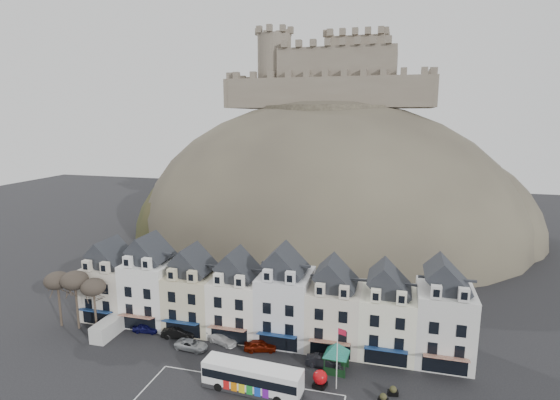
{
  "coord_description": "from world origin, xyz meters",
  "views": [
    {
      "loc": [
        17.19,
        -38.2,
        30.21
      ],
      "look_at": [
        0.42,
        24.0,
        17.68
      ],
      "focal_mm": 28.0,
      "sensor_mm": 36.0,
      "label": 1
    }
  ],
  "objects_px": {
    "bus": "(252,377)",
    "flagpole": "(338,353)",
    "car_silver": "(191,345)",
    "car_charcoal": "(323,361)",
    "bus_shelter": "(337,349)",
    "red_buoy": "(320,379)",
    "car_navy": "(146,328)",
    "car_black": "(179,333)",
    "white_van": "(107,329)",
    "car_white": "(222,339)",
    "car_maroon": "(260,346)"
  },
  "relations": [
    {
      "from": "bus_shelter",
      "to": "red_buoy",
      "type": "xyz_separation_m",
      "value": [
        -1.33,
        -3.64,
        -1.84
      ]
    },
    {
      "from": "bus_shelter",
      "to": "car_navy",
      "type": "height_order",
      "value": "bus_shelter"
    },
    {
      "from": "car_silver",
      "to": "flagpole",
      "type": "bearing_deg",
      "value": -95.57
    },
    {
      "from": "white_van",
      "to": "car_white",
      "type": "bearing_deg",
      "value": 8.11
    },
    {
      "from": "car_navy",
      "to": "car_white",
      "type": "relative_size",
      "value": 0.83
    },
    {
      "from": "white_van",
      "to": "car_maroon",
      "type": "bearing_deg",
      "value": 4.52
    },
    {
      "from": "car_navy",
      "to": "car_black",
      "type": "xyz_separation_m",
      "value": [
        5.2,
        -0.21,
        0.12
      ]
    },
    {
      "from": "bus",
      "to": "flagpole",
      "type": "xyz_separation_m",
      "value": [
        9.04,
        2.82,
        2.6
      ]
    },
    {
      "from": "bus_shelter",
      "to": "red_buoy",
      "type": "relative_size",
      "value": 2.87
    },
    {
      "from": "car_navy",
      "to": "car_maroon",
      "type": "xyz_separation_m",
      "value": [
        17.13,
        -0.52,
        0.09
      ]
    },
    {
      "from": "bus_shelter",
      "to": "car_navy",
      "type": "relative_size",
      "value": 1.57
    },
    {
      "from": "car_maroon",
      "to": "bus_shelter",
      "type": "bearing_deg",
      "value": -116.76
    },
    {
      "from": "car_navy",
      "to": "car_white",
      "type": "xyz_separation_m",
      "value": [
        11.6,
        0.0,
        0.02
      ]
    },
    {
      "from": "car_silver",
      "to": "car_navy",
      "type": "bearing_deg",
      "value": 77.83
    },
    {
      "from": "car_black",
      "to": "car_navy",
      "type": "bearing_deg",
      "value": 78.2
    },
    {
      "from": "red_buoy",
      "to": "flagpole",
      "type": "bearing_deg",
      "value": 3.14
    },
    {
      "from": "bus",
      "to": "flagpole",
      "type": "height_order",
      "value": "flagpole"
    },
    {
      "from": "car_navy",
      "to": "car_silver",
      "type": "relative_size",
      "value": 0.86
    },
    {
      "from": "bus",
      "to": "white_van",
      "type": "bearing_deg",
      "value": 168.78
    },
    {
      "from": "bus",
      "to": "red_buoy",
      "type": "distance_m",
      "value": 7.68
    },
    {
      "from": "white_van",
      "to": "car_silver",
      "type": "xyz_separation_m",
      "value": [
        12.75,
        0.0,
        -0.53
      ]
    },
    {
      "from": "flagpole",
      "to": "car_charcoal",
      "type": "xyz_separation_m",
      "value": [
        -2.24,
        4.06,
        -3.66
      ]
    },
    {
      "from": "flagpole",
      "to": "car_maroon",
      "type": "height_order",
      "value": "flagpole"
    },
    {
      "from": "bus_shelter",
      "to": "car_navy",
      "type": "xyz_separation_m",
      "value": [
        -27.33,
        2.5,
        -2.24
      ]
    },
    {
      "from": "car_silver",
      "to": "car_charcoal",
      "type": "bearing_deg",
      "value": -83.63
    },
    {
      "from": "bus",
      "to": "car_silver",
      "type": "relative_size",
      "value": 2.66
    },
    {
      "from": "car_black",
      "to": "bus",
      "type": "bearing_deg",
      "value": -131.88
    },
    {
      "from": "bus",
      "to": "car_black",
      "type": "xyz_separation_m",
      "value": [
        -13.66,
        8.65,
        -1.01
      ]
    },
    {
      "from": "bus_shelter",
      "to": "bus",
      "type": "bearing_deg",
      "value": -139.08
    },
    {
      "from": "bus",
      "to": "car_silver",
      "type": "distance_m",
      "value": 12.4
    },
    {
      "from": "bus",
      "to": "car_maroon",
      "type": "distance_m",
      "value": 8.58
    },
    {
      "from": "car_navy",
      "to": "car_silver",
      "type": "bearing_deg",
      "value": -113.08
    },
    {
      "from": "white_van",
      "to": "car_white",
      "type": "height_order",
      "value": "white_van"
    },
    {
      "from": "car_navy",
      "to": "red_buoy",
      "type": "bearing_deg",
      "value": -109.55
    },
    {
      "from": "car_white",
      "to": "car_charcoal",
      "type": "xyz_separation_m",
      "value": [
        14.06,
        -1.97,
        0.06
      ]
    },
    {
      "from": "bus",
      "to": "car_black",
      "type": "bearing_deg",
      "value": 151.66
    },
    {
      "from": "red_buoy",
      "to": "car_maroon",
      "type": "xyz_separation_m",
      "value": [
        -8.87,
        5.62,
        -0.31
      ]
    },
    {
      "from": "car_black",
      "to": "car_maroon",
      "type": "distance_m",
      "value": 11.93
    },
    {
      "from": "bus",
      "to": "bus_shelter",
      "type": "height_order",
      "value": "bus_shelter"
    },
    {
      "from": "red_buoy",
      "to": "bus",
      "type": "bearing_deg",
      "value": -159.18
    },
    {
      "from": "car_navy",
      "to": "car_maroon",
      "type": "distance_m",
      "value": 17.14
    },
    {
      "from": "bus",
      "to": "white_van",
      "type": "distance_m",
      "value": 24.19
    },
    {
      "from": "bus",
      "to": "car_maroon",
      "type": "relative_size",
      "value": 2.7
    },
    {
      "from": "red_buoy",
      "to": "flagpole",
      "type": "xyz_separation_m",
      "value": [
        1.9,
        0.1,
        3.33
      ]
    },
    {
      "from": "red_buoy",
      "to": "car_silver",
      "type": "distance_m",
      "value": 18.1
    },
    {
      "from": "car_silver",
      "to": "car_maroon",
      "type": "distance_m",
      "value": 9.08
    },
    {
      "from": "car_white",
      "to": "bus_shelter",
      "type": "bearing_deg",
      "value": -80.99
    },
    {
      "from": "car_navy",
      "to": "car_silver",
      "type": "distance_m",
      "value": 8.64
    },
    {
      "from": "car_white",
      "to": "car_navy",
      "type": "bearing_deg",
      "value": 108.04
    },
    {
      "from": "bus_shelter",
      "to": "car_navy",
      "type": "bearing_deg",
      "value": 178.83
    }
  ]
}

